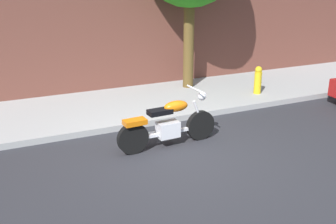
{
  "coord_description": "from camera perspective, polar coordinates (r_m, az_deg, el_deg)",
  "views": [
    {
      "loc": [
        -3.24,
        -6.57,
        3.44
      ],
      "look_at": [
        -0.04,
        0.45,
        0.73
      ],
      "focal_mm": 44.15,
      "sensor_mm": 36.0,
      "label": 1
    }
  ],
  "objects": [
    {
      "name": "fire_hydrant",
      "position": [
        11.64,
        12.28,
        4.03
      ],
      "size": [
        0.2,
        0.2,
        0.91
      ],
      "color": "gold",
      "rests_on": "ground"
    },
    {
      "name": "motorcycle",
      "position": [
        8.27,
        -0.03,
        -1.78
      ],
      "size": [
        2.16,
        0.7,
        1.13
      ],
      "color": "black",
      "rests_on": "ground"
    },
    {
      "name": "sidewalk",
      "position": [
        10.72,
        -5.66,
        0.92
      ],
      "size": [
        20.13,
        2.92,
        0.14
      ],
      "primitive_type": "cube",
      "color": "#9A9A9A",
      "rests_on": "ground"
    },
    {
      "name": "ground_plane",
      "position": [
        8.09,
        1.58,
        -5.84
      ],
      "size": [
        60.0,
        60.0,
        0.0
      ],
      "primitive_type": "plane",
      "color": "#28282D"
    }
  ]
}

